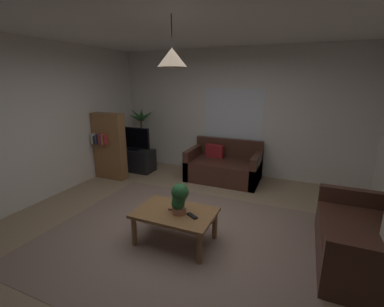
{
  "coord_description": "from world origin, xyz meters",
  "views": [
    {
      "loc": [
        1.41,
        -2.97,
        2.04
      ],
      "look_at": [
        0.0,
        0.3,
        1.05
      ],
      "focal_mm": 24.61,
      "sensor_mm": 36.0,
      "label": 1
    }
  ],
  "objects_px": {
    "tv": "(133,138)",
    "coffee_table": "(175,216)",
    "couch_under_window": "(224,167)",
    "potted_palm_corner": "(142,140)",
    "remote_on_table_0": "(192,216)",
    "potted_plant_on_table": "(179,198)",
    "pendant_lamp": "(172,57)",
    "book_on_table_0": "(174,208)",
    "bookshelf_corner": "(109,146)",
    "tv_stand": "(135,160)",
    "couch_right_side": "(366,243)"
  },
  "relations": [
    {
      "from": "tv",
      "to": "coffee_table",
      "type": "bearing_deg",
      "value": -45.11
    },
    {
      "from": "couch_right_side",
      "to": "tv",
      "type": "distance_m",
      "value": 4.68
    },
    {
      "from": "couch_under_window",
      "to": "potted_palm_corner",
      "type": "height_order",
      "value": "potted_palm_corner"
    },
    {
      "from": "couch_under_window",
      "to": "remote_on_table_0",
      "type": "distance_m",
      "value": 2.49
    },
    {
      "from": "couch_under_window",
      "to": "tv",
      "type": "height_order",
      "value": "tv"
    },
    {
      "from": "potted_plant_on_table",
      "to": "pendant_lamp",
      "type": "relative_size",
      "value": 0.74
    },
    {
      "from": "potted_plant_on_table",
      "to": "pendant_lamp",
      "type": "xyz_separation_m",
      "value": [
        -0.07,
        0.02,
        1.64
      ]
    },
    {
      "from": "coffee_table",
      "to": "tv_stand",
      "type": "height_order",
      "value": "tv_stand"
    },
    {
      "from": "bookshelf_corner",
      "to": "pendant_lamp",
      "type": "distance_m",
      "value": 3.23
    },
    {
      "from": "remote_on_table_0",
      "to": "tv",
      "type": "height_order",
      "value": "tv"
    },
    {
      "from": "book_on_table_0",
      "to": "bookshelf_corner",
      "type": "xyz_separation_m",
      "value": [
        -2.3,
        1.51,
        0.26
      ]
    },
    {
      "from": "book_on_table_0",
      "to": "tv_stand",
      "type": "relative_size",
      "value": 0.15
    },
    {
      "from": "bookshelf_corner",
      "to": "potted_palm_corner",
      "type": "bearing_deg",
      "value": 83.93
    },
    {
      "from": "potted_plant_on_table",
      "to": "tv",
      "type": "bearing_deg",
      "value": 135.6
    },
    {
      "from": "potted_palm_corner",
      "to": "couch_right_side",
      "type": "bearing_deg",
      "value": -26.35
    },
    {
      "from": "pendant_lamp",
      "to": "book_on_table_0",
      "type": "bearing_deg",
      "value": 124.41
    },
    {
      "from": "couch_under_window",
      "to": "potted_palm_corner",
      "type": "bearing_deg",
      "value": 174.61
    },
    {
      "from": "coffee_table",
      "to": "book_on_table_0",
      "type": "relative_size",
      "value": 7.43
    },
    {
      "from": "couch_right_side",
      "to": "book_on_table_0",
      "type": "height_order",
      "value": "couch_right_side"
    },
    {
      "from": "bookshelf_corner",
      "to": "pendant_lamp",
      "type": "relative_size",
      "value": 2.64
    },
    {
      "from": "book_on_table_0",
      "to": "tv",
      "type": "bearing_deg",
      "value": 135.13
    },
    {
      "from": "remote_on_table_0",
      "to": "potted_plant_on_table",
      "type": "height_order",
      "value": "potted_plant_on_table"
    },
    {
      "from": "couch_right_side",
      "to": "remote_on_table_0",
      "type": "distance_m",
      "value": 1.99
    },
    {
      "from": "coffee_table",
      "to": "bookshelf_corner",
      "type": "xyz_separation_m",
      "value": [
        -2.34,
        1.56,
        0.34
      ]
    },
    {
      "from": "remote_on_table_0",
      "to": "tv",
      "type": "bearing_deg",
      "value": 77.63
    },
    {
      "from": "coffee_table",
      "to": "remote_on_table_0",
      "type": "bearing_deg",
      "value": -7.98
    },
    {
      "from": "couch_right_side",
      "to": "bookshelf_corner",
      "type": "xyz_separation_m",
      "value": [
        -4.52,
        1.11,
        0.44
      ]
    },
    {
      "from": "couch_under_window",
      "to": "book_on_table_0",
      "type": "relative_size",
      "value": 10.89
    },
    {
      "from": "coffee_table",
      "to": "book_on_table_0",
      "type": "bearing_deg",
      "value": 124.41
    },
    {
      "from": "pendant_lamp",
      "to": "tv_stand",
      "type": "bearing_deg",
      "value": 134.61
    },
    {
      "from": "couch_under_window",
      "to": "potted_plant_on_table",
      "type": "relative_size",
      "value": 3.75
    },
    {
      "from": "book_on_table_0",
      "to": "tv",
      "type": "height_order",
      "value": "tv"
    },
    {
      "from": "couch_under_window",
      "to": "potted_palm_corner",
      "type": "distance_m",
      "value": 2.19
    },
    {
      "from": "book_on_table_0",
      "to": "tv",
      "type": "distance_m",
      "value": 3.01
    },
    {
      "from": "tv_stand",
      "to": "pendant_lamp",
      "type": "relative_size",
      "value": 1.7
    },
    {
      "from": "coffee_table",
      "to": "tv_stand",
      "type": "xyz_separation_m",
      "value": [
        -2.16,
        2.19,
        -0.12
      ]
    },
    {
      "from": "remote_on_table_0",
      "to": "bookshelf_corner",
      "type": "height_order",
      "value": "bookshelf_corner"
    },
    {
      "from": "couch_right_side",
      "to": "tv_stand",
      "type": "relative_size",
      "value": 1.68
    },
    {
      "from": "tv",
      "to": "book_on_table_0",
      "type": "bearing_deg",
      "value": -44.87
    },
    {
      "from": "coffee_table",
      "to": "tv",
      "type": "distance_m",
      "value": 3.08
    },
    {
      "from": "coffee_table",
      "to": "book_on_table_0",
      "type": "xyz_separation_m",
      "value": [
        -0.04,
        0.06,
        0.08
      ]
    },
    {
      "from": "couch_right_side",
      "to": "tv_stand",
      "type": "distance_m",
      "value": 4.67
    },
    {
      "from": "couch_under_window",
      "to": "potted_palm_corner",
      "type": "relative_size",
      "value": 1.01
    },
    {
      "from": "potted_plant_on_table",
      "to": "pendant_lamp",
      "type": "height_order",
      "value": "pendant_lamp"
    },
    {
      "from": "book_on_table_0",
      "to": "potted_palm_corner",
      "type": "relative_size",
      "value": 0.09
    },
    {
      "from": "coffee_table",
      "to": "potted_plant_on_table",
      "type": "height_order",
      "value": "potted_plant_on_table"
    },
    {
      "from": "couch_right_side",
      "to": "pendant_lamp",
      "type": "relative_size",
      "value": 2.86
    },
    {
      "from": "tv_stand",
      "to": "tv",
      "type": "bearing_deg",
      "value": -90.0
    },
    {
      "from": "coffee_table",
      "to": "pendant_lamp",
      "type": "height_order",
      "value": "pendant_lamp"
    },
    {
      "from": "coffee_table",
      "to": "potted_palm_corner",
      "type": "distance_m",
      "value": 3.46
    }
  ]
}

